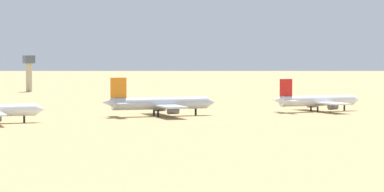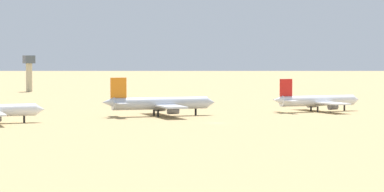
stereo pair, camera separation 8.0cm
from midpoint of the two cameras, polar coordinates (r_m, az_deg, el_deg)
The scene contains 6 objects.
ground at distance 240.02m, azimuth 1.55°, elevation -1.79°, with size 4000.00×4000.00×0.00m, color tan.
ridge_east at distance 1287.17m, azimuth -7.73°, elevation 4.59°, with size 369.67×228.54×121.87m, color slate.
ridge_far_east at distance 1498.78m, azimuth -2.47°, elevation 3.63°, with size 329.58×264.57×84.36m, color slate.
parked_jet_orange_4 at distance 266.57m, azimuth -2.18°, elevation -0.49°, with size 36.27×30.92×12.01m.
parked_jet_red_5 at distance 290.51m, azimuth 8.21°, elevation -0.32°, with size 33.40×28.16×11.03m.
control_tower at distance 451.68m, azimuth -10.69°, elevation 1.71°, with size 5.20×5.20×18.54m.
Camera 1 is at (-119.37, -207.36, 19.00)m, focal length 81.00 mm.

